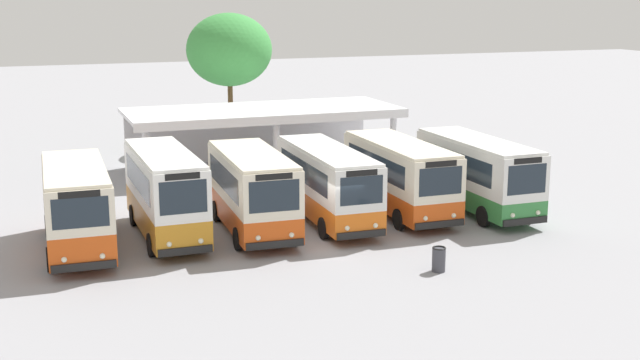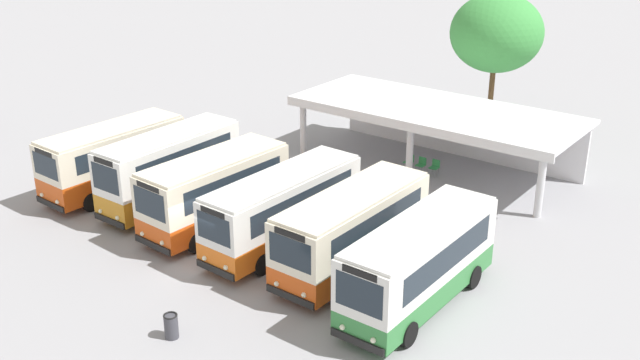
{
  "view_description": "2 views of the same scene",
  "coord_description": "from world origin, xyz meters",
  "px_view_note": "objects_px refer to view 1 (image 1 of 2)",
  "views": [
    {
      "loc": [
        -11.18,
        -29.47,
        9.68
      ],
      "look_at": [
        1.4,
        4.14,
        1.57
      ],
      "focal_mm": 46.56,
      "sensor_mm": 36.0,
      "label": 1
    },
    {
      "loc": [
        19.47,
        -18.53,
        14.57
      ],
      "look_at": [
        1.6,
        5.01,
        2.38
      ],
      "focal_mm": 41.44,
      "sensor_mm": 36.0,
      "label": 2
    }
  ],
  "objects_px": {
    "city_bus_second_in_row": "(165,191)",
    "city_bus_fifth_blue": "(400,174)",
    "city_bus_fourth_amber": "(327,181)",
    "litter_bin_apron": "(439,259)",
    "waiting_chair_second_from_end": "(266,162)",
    "city_bus_middle_cream": "(253,189)",
    "waiting_chair_end_by_column": "(253,163)",
    "waiting_chair_middle_seat": "(278,161)",
    "city_bus_nearest_orange": "(76,204)",
    "city_bus_far_end_green": "(477,172)"
  },
  "relations": [
    {
      "from": "city_bus_nearest_orange",
      "to": "waiting_chair_second_from_end",
      "type": "xyz_separation_m",
      "value": [
        10.93,
        11.28,
        -1.3
      ]
    },
    {
      "from": "waiting_chair_second_from_end",
      "to": "waiting_chair_middle_seat",
      "type": "distance_m",
      "value": 0.76
    },
    {
      "from": "city_bus_fourth_amber",
      "to": "city_bus_fifth_blue",
      "type": "xyz_separation_m",
      "value": [
        3.48,
        0.07,
        0.03
      ]
    },
    {
      "from": "city_bus_middle_cream",
      "to": "waiting_chair_end_by_column",
      "type": "bearing_deg",
      "value": 74.01
    },
    {
      "from": "waiting_chair_middle_seat",
      "to": "city_bus_second_in_row",
      "type": "bearing_deg",
      "value": -127.13
    },
    {
      "from": "waiting_chair_end_by_column",
      "to": "waiting_chair_middle_seat",
      "type": "bearing_deg",
      "value": 3.78
    },
    {
      "from": "city_bus_middle_cream",
      "to": "city_bus_far_end_green",
      "type": "distance_m",
      "value": 10.44
    },
    {
      "from": "city_bus_far_end_green",
      "to": "waiting_chair_middle_seat",
      "type": "bearing_deg",
      "value": 116.26
    },
    {
      "from": "city_bus_second_in_row",
      "to": "city_bus_fifth_blue",
      "type": "bearing_deg",
      "value": 0.27
    },
    {
      "from": "city_bus_fourth_amber",
      "to": "waiting_chair_middle_seat",
      "type": "xyz_separation_m",
      "value": [
        1.25,
        10.85,
        -1.25
      ]
    },
    {
      "from": "waiting_chair_end_by_column",
      "to": "waiting_chair_second_from_end",
      "type": "height_order",
      "value": "same"
    },
    {
      "from": "waiting_chair_end_by_column",
      "to": "waiting_chair_second_from_end",
      "type": "xyz_separation_m",
      "value": [
        0.75,
        -0.01,
        0.0
      ]
    },
    {
      "from": "city_bus_nearest_orange",
      "to": "waiting_chair_end_by_column",
      "type": "distance_m",
      "value": 15.26
    },
    {
      "from": "city_bus_fifth_blue",
      "to": "litter_bin_apron",
      "type": "distance_m",
      "value": 8.05
    },
    {
      "from": "city_bus_fourth_amber",
      "to": "city_bus_middle_cream",
      "type": "bearing_deg",
      "value": -171.63
    },
    {
      "from": "city_bus_nearest_orange",
      "to": "city_bus_fifth_blue",
      "type": "xyz_separation_m",
      "value": [
        13.91,
        0.6,
        -0.03
      ]
    },
    {
      "from": "city_bus_fourth_amber",
      "to": "city_bus_fifth_blue",
      "type": "height_order",
      "value": "city_bus_fifth_blue"
    },
    {
      "from": "waiting_chair_end_by_column",
      "to": "city_bus_fifth_blue",
      "type": "bearing_deg",
      "value": -70.76
    },
    {
      "from": "city_bus_nearest_orange",
      "to": "waiting_chair_end_by_column",
      "type": "relative_size",
      "value": 8.7
    },
    {
      "from": "city_bus_fifth_blue",
      "to": "waiting_chair_second_from_end",
      "type": "bearing_deg",
      "value": 105.6
    },
    {
      "from": "city_bus_fifth_blue",
      "to": "litter_bin_apron",
      "type": "bearing_deg",
      "value": -105.67
    },
    {
      "from": "city_bus_nearest_orange",
      "to": "city_bus_second_in_row",
      "type": "distance_m",
      "value": 3.52
    },
    {
      "from": "city_bus_middle_cream",
      "to": "city_bus_nearest_orange",
      "type": "bearing_deg",
      "value": -179.81
    },
    {
      "from": "city_bus_fourth_amber",
      "to": "waiting_chair_middle_seat",
      "type": "bearing_deg",
      "value": 83.45
    },
    {
      "from": "city_bus_second_in_row",
      "to": "waiting_chair_second_from_end",
      "type": "bearing_deg",
      "value": 55.2
    },
    {
      "from": "city_bus_fourth_amber",
      "to": "litter_bin_apron",
      "type": "bearing_deg",
      "value": -80.0
    },
    {
      "from": "city_bus_nearest_orange",
      "to": "city_bus_middle_cream",
      "type": "xyz_separation_m",
      "value": [
        6.95,
        0.02,
        0.02
      ]
    },
    {
      "from": "city_bus_fourth_amber",
      "to": "city_bus_far_end_green",
      "type": "bearing_deg",
      "value": -5.92
    },
    {
      "from": "city_bus_nearest_orange",
      "to": "waiting_chair_second_from_end",
      "type": "distance_m",
      "value": 15.76
    },
    {
      "from": "city_bus_nearest_orange",
      "to": "city_bus_fourth_amber",
      "type": "relative_size",
      "value": 0.92
    },
    {
      "from": "city_bus_middle_cream",
      "to": "litter_bin_apron",
      "type": "height_order",
      "value": "city_bus_middle_cream"
    },
    {
      "from": "city_bus_fourth_amber",
      "to": "waiting_chair_second_from_end",
      "type": "distance_m",
      "value": 10.82
    },
    {
      "from": "city_bus_nearest_orange",
      "to": "waiting_chair_middle_seat",
      "type": "distance_m",
      "value": 16.36
    },
    {
      "from": "waiting_chair_end_by_column",
      "to": "waiting_chair_second_from_end",
      "type": "bearing_deg",
      "value": -0.76
    },
    {
      "from": "city_bus_nearest_orange",
      "to": "city_bus_far_end_green",
      "type": "relative_size",
      "value": 0.95
    },
    {
      "from": "waiting_chair_end_by_column",
      "to": "litter_bin_apron",
      "type": "distance_m",
      "value": 18.39
    },
    {
      "from": "city_bus_middle_cream",
      "to": "waiting_chair_second_from_end",
      "type": "bearing_deg",
      "value": 70.54
    },
    {
      "from": "city_bus_middle_cream",
      "to": "waiting_chair_end_by_column",
      "type": "relative_size",
      "value": 8.45
    },
    {
      "from": "city_bus_second_in_row",
      "to": "waiting_chair_end_by_column",
      "type": "distance_m",
      "value": 12.73
    },
    {
      "from": "litter_bin_apron",
      "to": "waiting_chair_second_from_end",
      "type": "bearing_deg",
      "value": 92.62
    },
    {
      "from": "city_bus_middle_cream",
      "to": "city_bus_fourth_amber",
      "type": "height_order",
      "value": "city_bus_middle_cream"
    },
    {
      "from": "city_bus_far_end_green",
      "to": "waiting_chair_second_from_end",
      "type": "xyz_separation_m",
      "value": [
        -6.46,
        11.46,
        -1.3
      ]
    },
    {
      "from": "litter_bin_apron",
      "to": "city_bus_middle_cream",
      "type": "bearing_deg",
      "value": 124.28
    },
    {
      "from": "city_bus_nearest_orange",
      "to": "city_bus_fourth_amber",
      "type": "bearing_deg",
      "value": 2.93
    },
    {
      "from": "waiting_chair_middle_seat",
      "to": "waiting_chair_end_by_column",
      "type": "bearing_deg",
      "value": -176.22
    },
    {
      "from": "city_bus_middle_cream",
      "to": "waiting_chair_middle_seat",
      "type": "distance_m",
      "value": 12.37
    },
    {
      "from": "city_bus_fourth_amber",
      "to": "litter_bin_apron",
      "type": "xyz_separation_m",
      "value": [
        1.33,
        -7.57,
        -1.32
      ]
    },
    {
      "from": "city_bus_second_in_row",
      "to": "waiting_chair_end_by_column",
      "type": "height_order",
      "value": "city_bus_second_in_row"
    },
    {
      "from": "city_bus_second_in_row",
      "to": "litter_bin_apron",
      "type": "relative_size",
      "value": 8.3
    },
    {
      "from": "city_bus_fifth_blue",
      "to": "waiting_chair_second_from_end",
      "type": "xyz_separation_m",
      "value": [
        -2.98,
        10.67,
        -1.28
      ]
    }
  ]
}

